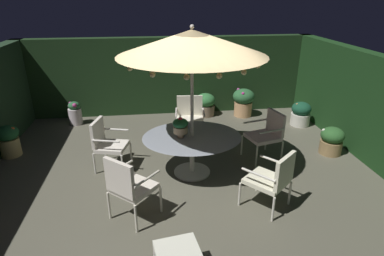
{
  "coord_description": "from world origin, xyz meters",
  "views": [
    {
      "loc": [
        -0.48,
        -4.94,
        3.13
      ],
      "look_at": [
        0.19,
        0.24,
        0.9
      ],
      "focal_mm": 30.02,
      "sensor_mm": 36.0,
      "label": 1
    }
  ],
  "objects_px": {
    "patio_dining_table": "(192,143)",
    "centerpiece_planter": "(180,126)",
    "potted_plant_left_near": "(75,113)",
    "potted_plant_back_right": "(332,140)",
    "patio_chair_east": "(273,177)",
    "patio_chair_south": "(190,115)",
    "potted_plant_back_left": "(9,140)",
    "patio_chair_southeast": "(267,132)",
    "ottoman_footrest": "(178,253)",
    "potted_plant_right_far": "(301,114)",
    "patio_chair_north": "(106,141)",
    "patio_chair_northeast": "(128,185)",
    "patio_umbrella": "(192,43)",
    "potted_plant_right_near": "(243,101)",
    "potted_plant_back_center": "(205,104)"
  },
  "relations": [
    {
      "from": "potted_plant_back_right",
      "to": "patio_chair_southeast",
      "type": "bearing_deg",
      "value": 179.72
    },
    {
      "from": "patio_chair_east",
      "to": "potted_plant_back_center",
      "type": "xyz_separation_m",
      "value": [
        -0.32,
        4.18,
        -0.23
      ]
    },
    {
      "from": "patio_chair_east",
      "to": "patio_chair_southeast",
      "type": "height_order",
      "value": "patio_chair_east"
    },
    {
      "from": "potted_plant_back_right",
      "to": "potted_plant_right_far",
      "type": "bearing_deg",
      "value": 88.42
    },
    {
      "from": "centerpiece_planter",
      "to": "patio_chair_northeast",
      "type": "bearing_deg",
      "value": -126.05
    },
    {
      "from": "patio_chair_south",
      "to": "potted_plant_back_right",
      "type": "relative_size",
      "value": 1.63
    },
    {
      "from": "patio_umbrella",
      "to": "patio_chair_east",
      "type": "relative_size",
      "value": 2.76
    },
    {
      "from": "patio_chair_south",
      "to": "potted_plant_back_left",
      "type": "height_order",
      "value": "patio_chair_south"
    },
    {
      "from": "patio_umbrella",
      "to": "centerpiece_planter",
      "type": "bearing_deg",
      "value": -172.42
    },
    {
      "from": "potted_plant_back_center",
      "to": "patio_chair_east",
      "type": "bearing_deg",
      "value": -85.57
    },
    {
      "from": "ottoman_footrest",
      "to": "potted_plant_right_near",
      "type": "height_order",
      "value": "potted_plant_right_near"
    },
    {
      "from": "patio_chair_northeast",
      "to": "patio_umbrella",
      "type": "bearing_deg",
      "value": 48.57
    },
    {
      "from": "patio_chair_northeast",
      "to": "potted_plant_back_right",
      "type": "bearing_deg",
      "value": 21.85
    },
    {
      "from": "patio_umbrella",
      "to": "patio_chair_east",
      "type": "distance_m",
      "value": 2.45
    },
    {
      "from": "ottoman_footrest",
      "to": "potted_plant_back_right",
      "type": "relative_size",
      "value": 0.97
    },
    {
      "from": "patio_dining_table",
      "to": "patio_umbrella",
      "type": "bearing_deg",
      "value": -85.88
    },
    {
      "from": "ottoman_footrest",
      "to": "potted_plant_right_far",
      "type": "height_order",
      "value": "potted_plant_right_far"
    },
    {
      "from": "potted_plant_left_near",
      "to": "centerpiece_planter",
      "type": "bearing_deg",
      "value": -48.92
    },
    {
      "from": "centerpiece_planter",
      "to": "potted_plant_right_near",
      "type": "bearing_deg",
      "value": 55.27
    },
    {
      "from": "patio_chair_southeast",
      "to": "potted_plant_right_near",
      "type": "xyz_separation_m",
      "value": [
        0.2,
        2.4,
        -0.15
      ]
    },
    {
      "from": "patio_chair_southeast",
      "to": "potted_plant_back_left",
      "type": "distance_m",
      "value": 5.23
    },
    {
      "from": "ottoman_footrest",
      "to": "potted_plant_back_right",
      "type": "bearing_deg",
      "value": 38.83
    },
    {
      "from": "centerpiece_planter",
      "to": "potted_plant_back_left",
      "type": "bearing_deg",
      "value": 160.87
    },
    {
      "from": "ottoman_footrest",
      "to": "potted_plant_back_center",
      "type": "distance_m",
      "value": 5.48
    },
    {
      "from": "patio_umbrella",
      "to": "patio_chair_east",
      "type": "height_order",
      "value": "patio_umbrella"
    },
    {
      "from": "potted_plant_left_near",
      "to": "potted_plant_back_right",
      "type": "height_order",
      "value": "potted_plant_left_near"
    },
    {
      "from": "potted_plant_back_left",
      "to": "potted_plant_back_right",
      "type": "xyz_separation_m",
      "value": [
        6.59,
        -0.75,
        -0.05
      ]
    },
    {
      "from": "patio_chair_northeast",
      "to": "potted_plant_back_left",
      "type": "distance_m",
      "value": 3.48
    },
    {
      "from": "patio_chair_north",
      "to": "patio_chair_southeast",
      "type": "bearing_deg",
      "value": 0.27
    },
    {
      "from": "patio_chair_northeast",
      "to": "patio_chair_south",
      "type": "bearing_deg",
      "value": 66.49
    },
    {
      "from": "patio_dining_table",
      "to": "patio_chair_east",
      "type": "relative_size",
      "value": 1.85
    },
    {
      "from": "patio_dining_table",
      "to": "patio_chair_south",
      "type": "relative_size",
      "value": 1.89
    },
    {
      "from": "patio_chair_north",
      "to": "patio_chair_northeast",
      "type": "relative_size",
      "value": 0.92
    },
    {
      "from": "potted_plant_right_near",
      "to": "potted_plant_back_center",
      "type": "bearing_deg",
      "value": 171.15
    },
    {
      "from": "centerpiece_planter",
      "to": "patio_chair_northeast",
      "type": "height_order",
      "value": "centerpiece_planter"
    },
    {
      "from": "patio_chair_southeast",
      "to": "potted_plant_right_far",
      "type": "bearing_deg",
      "value": 46.97
    },
    {
      "from": "patio_chair_southeast",
      "to": "potted_plant_left_near",
      "type": "distance_m",
      "value": 4.82
    },
    {
      "from": "potted_plant_left_near",
      "to": "patio_umbrella",
      "type": "bearing_deg",
      "value": -46.29
    },
    {
      "from": "potted_plant_left_near",
      "to": "potted_plant_back_center",
      "type": "distance_m",
      "value": 3.39
    },
    {
      "from": "patio_dining_table",
      "to": "patio_chair_north",
      "type": "height_order",
      "value": "patio_chair_north"
    },
    {
      "from": "centerpiece_planter",
      "to": "potted_plant_right_near",
      "type": "distance_m",
      "value": 3.5
    },
    {
      "from": "potted_plant_back_left",
      "to": "potted_plant_back_right",
      "type": "relative_size",
      "value": 1.14
    },
    {
      "from": "potted_plant_left_near",
      "to": "potted_plant_right_near",
      "type": "xyz_separation_m",
      "value": [
        4.4,
        0.06,
        0.1
      ]
    },
    {
      "from": "patio_chair_south",
      "to": "potted_plant_back_left",
      "type": "relative_size",
      "value": 1.43
    },
    {
      "from": "patio_dining_table",
      "to": "potted_plant_right_near",
      "type": "bearing_deg",
      "value": 57.95
    },
    {
      "from": "patio_chair_northeast",
      "to": "patio_chair_south",
      "type": "distance_m",
      "value": 3.08
    },
    {
      "from": "patio_dining_table",
      "to": "centerpiece_planter",
      "type": "bearing_deg",
      "value": -172.41
    },
    {
      "from": "potted_plant_back_right",
      "to": "potted_plant_left_near",
      "type": "bearing_deg",
      "value": 157.25
    },
    {
      "from": "patio_dining_table",
      "to": "patio_chair_south",
      "type": "xyz_separation_m",
      "value": [
        0.16,
        1.61,
        -0.08
      ]
    },
    {
      "from": "patio_chair_east",
      "to": "potted_plant_right_near",
      "type": "distance_m",
      "value": 4.09
    }
  ]
}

